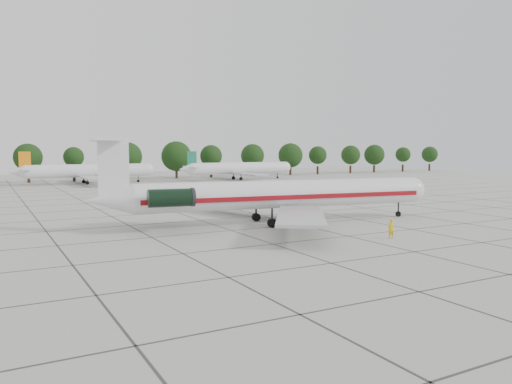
% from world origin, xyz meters
% --- Properties ---
extents(ground, '(260.00, 260.00, 0.00)m').
position_xyz_m(ground, '(0.00, 0.00, 0.00)').
color(ground, '#B5B5AD').
rests_on(ground, ground).
extents(apron_joints, '(170.00, 170.00, 0.02)m').
position_xyz_m(apron_joints, '(0.00, 15.00, 0.01)').
color(apron_joints, '#383838').
rests_on(apron_joints, ground).
extents(main_airliner, '(38.16, 29.83, 8.99)m').
position_xyz_m(main_airliner, '(5.39, 1.99, 3.17)').
color(main_airliner, silver).
rests_on(main_airliner, ground).
extents(ground_crew, '(0.67, 0.46, 1.77)m').
position_xyz_m(ground_crew, '(10.57, -10.77, 0.89)').
color(ground_crew, yellow).
rests_on(ground_crew, ground).
extents(bg_airliner_c, '(28.24, 27.20, 7.40)m').
position_xyz_m(bg_airliner_c, '(0.15, 74.84, 2.91)').
color(bg_airliner_c, silver).
rests_on(bg_airliner_c, ground).
extents(bg_airliner_d, '(28.24, 27.20, 7.40)m').
position_xyz_m(bg_airliner_d, '(37.39, 71.76, 2.91)').
color(bg_airliner_d, silver).
rests_on(bg_airliner_d, ground).
extents(tree_line, '(249.86, 8.44, 10.22)m').
position_xyz_m(tree_line, '(-11.68, 85.00, 5.98)').
color(tree_line, '#332114').
rests_on(tree_line, ground).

